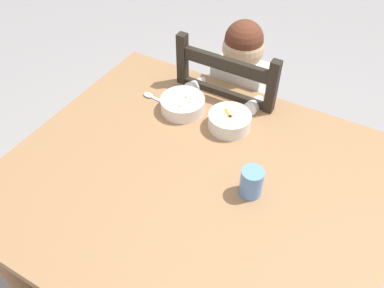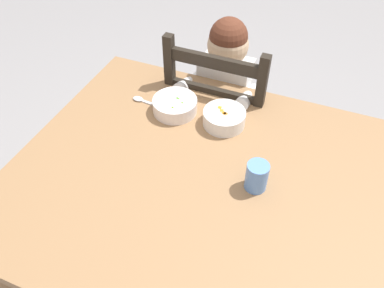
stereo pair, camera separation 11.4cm
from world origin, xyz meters
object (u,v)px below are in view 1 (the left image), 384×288
Objects in this scene: child_figure at (236,94)px; bowl_of_carrots at (229,120)px; spoon at (152,97)px; drinking_cup at (251,182)px; bowl_of_peas at (183,104)px; dining_chair at (234,123)px; dining_table at (193,194)px.

child_figure reaches higher than bowl_of_carrots.
spoon is (-0.24, -0.29, 0.08)m from child_figure.
bowl_of_carrots is at bearing 127.93° from drinking_cup.
drinking_cup reaches higher than bowl_of_carrots.
bowl_of_peas reaches higher than spoon.
drinking_cup is (0.53, -0.25, 0.04)m from spoon.
bowl_of_carrots is (0.19, 0.00, 0.00)m from bowl_of_peas.
drinking_cup is at bearing -52.07° from bowl_of_carrots.
bowl_of_peas is at bearing -2.13° from spoon.
bowl_of_carrots is at bearing -71.93° from dining_chair.
dining_chair is at bearing 108.07° from bowl_of_carrots.
child_figure is 0.33m from bowl_of_carrots.
dining_table is 1.30× the size of dining_chair.
dining_chair is 5.53× the size of bowl_of_peas.
drinking_cup is at bearing -61.83° from child_figure.
bowl_of_carrots is (-0.00, 0.27, 0.13)m from dining_table.
child_figure is at bearing 108.41° from bowl_of_carrots.
spoon is at bearing -130.05° from child_figure.
dining_table is 0.45m from spoon.
dining_chair is at bearing 91.63° from child_figure.
dining_chair is 9.52× the size of drinking_cup.
bowl_of_peas is 1.22× the size of spoon.
dining_chair reaches higher than bowl_of_peas.
drinking_cup is at bearing -25.18° from spoon.
dining_table is 8.76× the size of spoon.
dining_chair is 6.76× the size of spoon.
spoon is (-0.24, -0.29, 0.27)m from dining_chair.
dining_chair is 0.43m from bowl_of_carrots.
drinking_cup reaches higher than dining_table.
dining_chair is (-0.10, 0.57, -0.17)m from dining_table.
dining_table is at bearing -53.88° from bowl_of_peas.
dining_table is 7.17× the size of bowl_of_peas.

